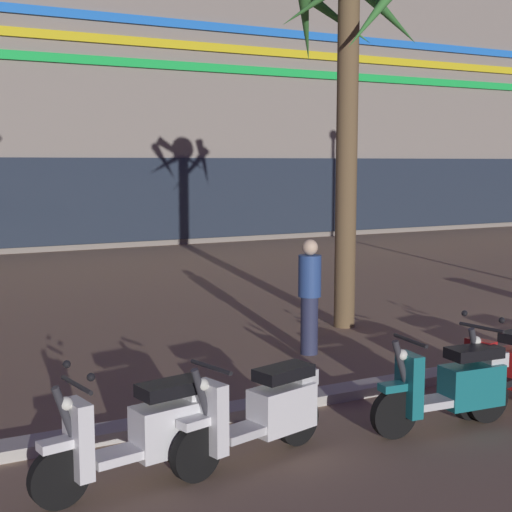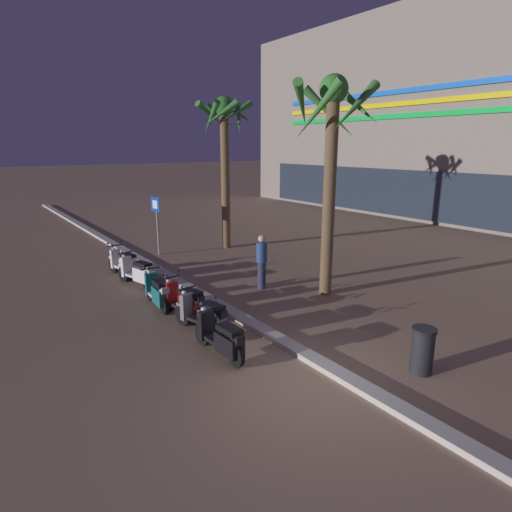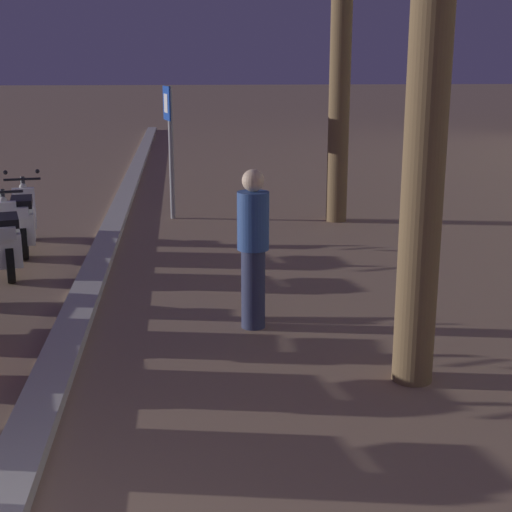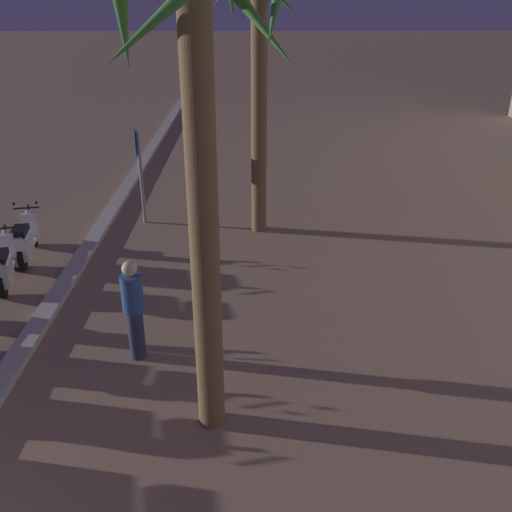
{
  "view_description": "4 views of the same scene",
  "coord_description": "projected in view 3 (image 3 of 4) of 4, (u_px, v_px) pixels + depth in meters",
  "views": [
    {
      "loc": [
        -10.73,
        -6.74,
        2.85
      ],
      "look_at": [
        -5.33,
        3.53,
        1.38
      ],
      "focal_mm": 51.84,
      "sensor_mm": 36.0,
      "label": 1
    },
    {
      "loc": [
        5.32,
        -5.18,
        4.41
      ],
      "look_at": [
        -4.06,
        1.56,
        1.4
      ],
      "focal_mm": 29.78,
      "sensor_mm": 36.0,
      "label": 2
    },
    {
      "loc": [
        2.55,
        1.71,
        2.78
      ],
      "look_at": [
        -3.97,
        2.38,
        1.07
      ],
      "focal_mm": 51.66,
      "sensor_mm": 36.0,
      "label": 3
    },
    {
      "loc": [
        2.5,
        4.3,
        5.35
      ],
      "look_at": [
        -6.0,
        4.39,
        1.34
      ],
      "focal_mm": 38.6,
      "sensor_mm": 36.0,
      "label": 4
    }
  ],
  "objects": [
    {
      "name": "scooter_white_far_back",
      "position": [
        24.0,
        221.0,
        11.16
      ],
      "size": [
        1.79,
        0.64,
        1.17
      ],
      "color": "black",
      "rests_on": "ground"
    },
    {
      "name": "scooter_white_lead_nearest",
      "position": [
        7.0,
        240.0,
        10.01
      ],
      "size": [
        1.78,
        0.74,
        1.04
      ],
      "color": "black",
      "rests_on": "ground"
    },
    {
      "name": "crossing_sign",
      "position": [
        170.0,
        137.0,
        13.29
      ],
      "size": [
        0.59,
        0.17,
        2.4
      ],
      "color": "#939399",
      "rests_on": "ground"
    },
    {
      "name": "pedestrian_by_palm_tree",
      "position": [
        253.0,
        245.0,
        7.81
      ],
      "size": [
        0.34,
        0.34,
        1.73
      ],
      "color": "#2D3351",
      "rests_on": "ground"
    }
  ]
}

